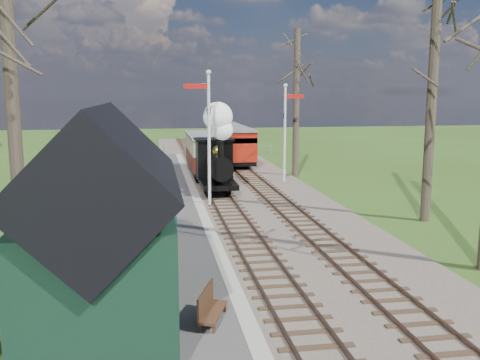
# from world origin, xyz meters

# --- Properties ---
(distant_hills) EXTENTS (114.40, 48.00, 22.02)m
(distant_hills) POSITION_xyz_m (1.40, 64.38, -16.21)
(distant_hills) COLOR #385B23
(distant_hills) RESTS_ON ground
(ballast_bed) EXTENTS (8.00, 60.00, 0.10)m
(ballast_bed) POSITION_xyz_m (1.30, 22.00, 0.05)
(ballast_bed) COLOR brown
(ballast_bed) RESTS_ON ground
(track_near) EXTENTS (1.60, 60.00, 0.15)m
(track_near) POSITION_xyz_m (0.00, 22.00, 0.10)
(track_near) COLOR brown
(track_near) RESTS_ON ground
(track_far) EXTENTS (1.60, 60.00, 0.15)m
(track_far) POSITION_xyz_m (2.60, 22.00, 0.10)
(track_far) COLOR brown
(track_far) RESTS_ON ground
(platform) EXTENTS (5.00, 44.00, 0.20)m
(platform) POSITION_xyz_m (-3.50, 14.00, 0.10)
(platform) COLOR #474442
(platform) RESTS_ON ground
(coping_strip) EXTENTS (0.40, 44.00, 0.21)m
(coping_strip) POSITION_xyz_m (-1.20, 14.00, 0.10)
(coping_strip) COLOR #B2AD9E
(coping_strip) RESTS_ON ground
(station_shed) EXTENTS (3.25, 6.30, 4.78)m
(station_shed) POSITION_xyz_m (-4.30, 4.00, 2.27)
(station_shed) COLOR black
(station_shed) RESTS_ON platform
(semaphore_near) EXTENTS (1.22, 0.24, 6.22)m
(semaphore_near) POSITION_xyz_m (-0.77, 16.00, 3.62)
(semaphore_near) COLOR silver
(semaphore_near) RESTS_ON ground
(semaphore_far) EXTENTS (1.22, 0.24, 5.72)m
(semaphore_far) POSITION_xyz_m (4.37, 22.00, 3.35)
(semaphore_far) COLOR silver
(semaphore_far) RESTS_ON ground
(bare_trees) EXTENTS (15.51, 22.39, 12.00)m
(bare_trees) POSITION_xyz_m (1.33, 10.10, 5.21)
(bare_trees) COLOR #382D23
(bare_trees) RESTS_ON ground
(fence_line) EXTENTS (12.60, 0.08, 1.00)m
(fence_line) POSITION_xyz_m (0.30, 36.00, 0.55)
(fence_line) COLOR slate
(fence_line) RESTS_ON ground
(locomotive) EXTENTS (1.83, 4.28, 4.59)m
(locomotive) POSITION_xyz_m (-0.01, 19.05, 2.11)
(locomotive) COLOR black
(locomotive) RESTS_ON ground
(coach) EXTENTS (2.14, 7.34, 2.25)m
(coach) POSITION_xyz_m (0.00, 25.12, 1.55)
(coach) COLOR black
(coach) RESTS_ON ground
(red_carriage_a) EXTENTS (2.07, 5.14, 2.18)m
(red_carriage_a) POSITION_xyz_m (2.60, 28.94, 1.50)
(red_carriage_a) COLOR black
(red_carriage_a) RESTS_ON ground
(red_carriage_b) EXTENTS (2.07, 5.14, 2.18)m
(red_carriage_b) POSITION_xyz_m (2.60, 34.44, 1.50)
(red_carriage_b) COLOR black
(red_carriage_b) RESTS_ON ground
(sign_board) EXTENTS (0.36, 0.78, 1.18)m
(sign_board) POSITION_xyz_m (-2.68, 8.90, 0.79)
(sign_board) COLOR #0F4835
(sign_board) RESTS_ON platform
(bench) EXTENTS (0.81, 1.39, 0.76)m
(bench) POSITION_xyz_m (-2.05, 3.23, 0.56)
(bench) COLOR #422717
(bench) RESTS_ON platform
(person) EXTENTS (0.42, 0.57, 1.41)m
(person) POSITION_xyz_m (-3.20, 5.85, 0.91)
(person) COLOR black
(person) RESTS_ON platform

